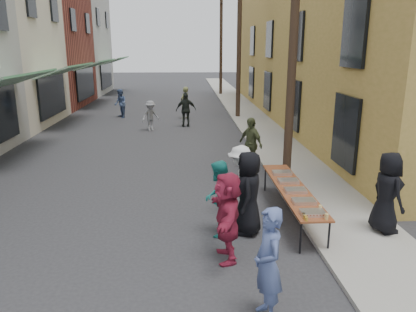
{
  "coord_description": "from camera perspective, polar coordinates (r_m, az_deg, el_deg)",
  "views": [
    {
      "loc": [
        1.22,
        -8.79,
        4.09
      ],
      "look_at": [
        1.79,
        1.52,
        1.3
      ],
      "focal_mm": 35.0,
      "sensor_mm": 36.0,
      "label": 1
    }
  ],
  "objects": [
    {
      "name": "server",
      "position": [
        9.72,
        23.92,
        -4.71
      ],
      "size": [
        0.73,
        0.98,
        1.82
      ],
      "primitive_type": "imported",
      "rotation": [
        0.0,
        0.0,
        1.75
      ],
      "color": "black",
      "rests_on": "sidewalk"
    },
    {
      "name": "passerby_left",
      "position": [
        20.54,
        -8.08,
        5.62
      ],
      "size": [
        1.12,
        1.03,
        1.51
      ],
      "primitive_type": "imported",
      "rotation": [
        0.0,
        0.0,
        0.62
      ],
      "color": "slate",
      "rests_on": "ground"
    },
    {
      "name": "serving_table",
      "position": [
        10.18,
        11.75,
        -4.59
      ],
      "size": [
        0.7,
        4.0,
        0.75
      ],
      "color": "brown",
      "rests_on": "ground"
    },
    {
      "name": "sidewalk",
      "position": [
        24.43,
        5.82,
        5.51
      ],
      "size": [
        2.2,
        60.0,
        0.1
      ],
      "primitive_type": "cube",
      "color": "gray",
      "rests_on": "ground"
    },
    {
      "name": "guest_front_e",
      "position": [
        13.83,
        6.0,
        1.72
      ],
      "size": [
        0.95,
        1.13,
        1.81
      ],
      "primitive_type": "imported",
      "rotation": [
        0.0,
        0.0,
        -0.99
      ],
      "color": "#4F5833",
      "rests_on": "ground"
    },
    {
      "name": "catering_tray_buns",
      "position": [
        9.88,
        12.21,
        -4.75
      ],
      "size": [
        0.5,
        0.33,
        0.08
      ],
      "primitive_type": "cube",
      "color": "tan",
      "rests_on": "serving_table"
    },
    {
      "name": "utility_pole_mid",
      "position": [
        24.0,
        4.4,
        16.05
      ],
      "size": [
        0.26,
        0.26,
        9.0
      ],
      "primitive_type": "cylinder",
      "color": "#2D2116",
      "rests_on": "ground"
    },
    {
      "name": "passerby_far",
      "position": [
        24.76,
        -12.21,
        7.24
      ],
      "size": [
        0.93,
        1.02,
        1.69
      ],
      "primitive_type": "imported",
      "rotation": [
        0.0,
        0.0,
        5.15
      ],
      "color": "#445985",
      "rests_on": "ground"
    },
    {
      "name": "catering_tray_foil_d",
      "position": [
        10.52,
        11.22,
        -3.47
      ],
      "size": [
        0.5,
        0.33,
        0.08
      ],
      "primitive_type": "cube",
      "color": "#B2B2B7",
      "rests_on": "serving_table"
    },
    {
      "name": "guest_queue_back",
      "position": [
        7.95,
        2.73,
        -8.51
      ],
      "size": [
        0.54,
        1.68,
        1.81
      ],
      "primitive_type": "imported",
      "rotation": [
        0.0,
        0.0,
        -1.57
      ],
      "color": "#9B213D",
      "rests_on": "ground"
    },
    {
      "name": "catering_tray_buns_end",
      "position": [
        11.16,
        10.35,
        -2.33
      ],
      "size": [
        0.5,
        0.33,
        0.08
      ],
      "primitive_type": "cube",
      "color": "tan",
      "rests_on": "serving_table"
    },
    {
      "name": "ground",
      "position": [
        9.77,
        -10.19,
        -9.87
      ],
      "size": [
        120.0,
        120.0,
        0.0
      ],
      "primitive_type": "plane",
      "color": "#28282B",
      "rests_on": "ground"
    },
    {
      "name": "building_ochre",
      "position": [
        24.86,
        21.15,
        16.24
      ],
      "size": [
        10.0,
        28.0,
        10.0
      ],
      "primitive_type": "cube",
      "color": "#A2873A",
      "rests_on": "ground"
    },
    {
      "name": "guest_front_a",
      "position": [
        9.07,
        5.71,
        -5.2
      ],
      "size": [
        0.76,
        1.02,
        1.9
      ],
      "primitive_type": "imported",
      "rotation": [
        0.0,
        0.0,
        -1.75
      ],
      "color": "black",
      "rests_on": "ground"
    },
    {
      "name": "cup_stack",
      "position": [
        8.51,
        16.33,
        -8.18
      ],
      "size": [
        0.08,
        0.08,
        0.12
      ],
      "primitive_type": "cylinder",
      "color": "tan",
      "rests_on": "serving_table"
    },
    {
      "name": "passerby_mid",
      "position": [
        21.37,
        -3.11,
        6.5
      ],
      "size": [
        1.1,
        0.56,
        1.8
      ],
      "primitive_type": "imported",
      "rotation": [
        0.0,
        0.0,
        3.26
      ],
      "color": "black",
      "rests_on": "ground"
    },
    {
      "name": "guest_front_c",
      "position": [
        8.98,
        1.46,
        -6.0
      ],
      "size": [
        0.85,
        0.98,
        1.71
      ],
      "primitive_type": "imported",
      "rotation": [
        0.0,
        0.0,
        -1.85
      ],
      "color": "teal",
      "rests_on": "ground"
    },
    {
      "name": "condiment_jar_c",
      "position": [
        8.52,
        13.3,
        -8.08
      ],
      "size": [
        0.07,
        0.07,
        0.08
      ],
      "primitive_type": "cylinder",
      "color": "#A57F26",
      "rests_on": "serving_table"
    },
    {
      "name": "guest_front_d",
      "position": [
        10.06,
        4.58,
        -3.49
      ],
      "size": [
        1.03,
        1.31,
        1.78
      ],
      "primitive_type": "imported",
      "rotation": [
        0.0,
        0.0,
        -1.95
      ],
      "color": "silver",
      "rests_on": "ground"
    },
    {
      "name": "guest_front_b",
      "position": [
        6.39,
        8.43,
        -14.86
      ],
      "size": [
        0.52,
        0.72,
        1.82
      ],
      "primitive_type": "imported",
      "rotation": [
        0.0,
        0.0,
        -1.43
      ],
      "color": "#49598E",
      "rests_on": "ground"
    },
    {
      "name": "utility_pole_far",
      "position": [
        35.93,
        1.84,
        15.75
      ],
      "size": [
        0.26,
        0.26,
        9.0
      ],
      "primitive_type": "cylinder",
      "color": "#2D2116",
      "rests_on": "ground"
    },
    {
      "name": "catering_tray_sausage",
      "position": [
        8.68,
        14.52,
        -7.74
      ],
      "size": [
        0.5,
        0.33,
        0.08
      ],
      "primitive_type": "cube",
      "color": "maroon",
      "rests_on": "serving_table"
    },
    {
      "name": "passerby_right",
      "position": [
        23.89,
        -3.26,
        7.49
      ],
      "size": [
        0.76,
        0.81,
        1.86
      ],
      "primitive_type": "imported",
      "rotation": [
        0.0,
        0.0,
        4.07
      ],
      "color": "#62693C",
      "rests_on": "ground"
    },
    {
      "name": "condiment_jar_b",
      "position": [
        8.44,
        13.49,
        -8.34
      ],
      "size": [
        0.07,
        0.07,
        0.08
      ],
      "primitive_type": "cylinder",
      "color": "#A57F26",
      "rests_on": "serving_table"
    },
    {
      "name": "utility_pole_near",
      "position": [
        12.2,
        11.98,
        16.73
      ],
      "size": [
        0.26,
        0.26,
        9.0
      ],
      "primitive_type": "cylinder",
      "color": "#2D2116",
      "rests_on": "ground"
    },
    {
      "name": "condiment_jar_a",
      "position": [
        8.35,
        13.68,
        -8.61
      ],
      "size": [
        0.07,
        0.07,
        0.08
      ],
      "primitive_type": "cylinder",
      "color": "#A57F26",
      "rests_on": "serving_table"
    },
    {
      "name": "catering_tray_foil_b",
      "position": [
        9.25,
        13.33,
        -6.21
      ],
      "size": [
        0.5,
        0.33,
        0.08
      ],
      "primitive_type": "cube",
      "color": "#B2B2B7",
      "rests_on": "serving_table"
    }
  ]
}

